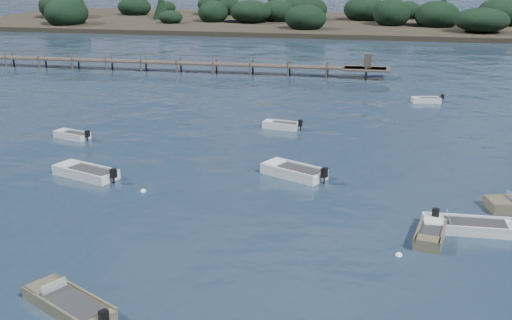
% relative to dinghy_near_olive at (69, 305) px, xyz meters
% --- Properties ---
extents(ground, '(400.00, 400.00, 0.00)m').
position_rel_dinghy_near_olive_xyz_m(ground, '(6.22, 62.62, -0.14)').
color(ground, '#142230').
rests_on(ground, ground).
extents(dinghy_near_olive, '(4.35, 3.40, 1.09)m').
position_rel_dinghy_near_olive_xyz_m(dinghy_near_olive, '(0.00, 0.00, 0.00)').
color(dinghy_near_olive, '#696146').
rests_on(dinghy_near_olive, ground).
extents(tender_far_white, '(3.18, 1.66, 1.07)m').
position_rel_dinghy_near_olive_xyz_m(tender_far_white, '(4.10, 27.92, 0.01)').
color(tender_far_white, silver).
rests_on(tender_far_white, ground).
extents(dinghy_mid_white_a, '(4.67, 1.69, 1.09)m').
position_rel_dinghy_near_olive_xyz_m(dinghy_mid_white_a, '(16.03, 10.48, -0.00)').
color(dinghy_mid_white_a, silver).
rests_on(dinghy_mid_white_a, ground).
extents(dinghy_mid_grey, '(4.61, 2.99, 1.16)m').
position_rel_dinghy_near_olive_xyz_m(dinghy_mid_grey, '(-6.01, 14.51, 0.01)').
color(dinghy_mid_grey, '#B5BABD').
rests_on(dinghy_mid_grey, ground).
extents(dinghy_extra_b, '(1.81, 3.54, 1.17)m').
position_rel_dinghy_near_olive_xyz_m(dinghy_extra_b, '(14.15, 9.05, 0.02)').
color(dinghy_extra_b, '#696146').
rests_on(dinghy_extra_b, ground).
extents(tender_far_grey_b, '(2.94, 1.56, 0.99)m').
position_rel_dinghy_near_olive_xyz_m(tender_far_grey_b, '(15.83, 39.35, -0.00)').
color(tender_far_grey_b, '#B5BABD').
rests_on(tender_far_grey_b, ground).
extents(dinghy_extra_a, '(4.31, 3.35, 1.25)m').
position_rel_dinghy_near_olive_xyz_m(dinghy_extra_a, '(6.52, 16.98, 0.03)').
color(dinghy_extra_a, silver).
rests_on(dinghy_extra_a, ground).
extents(tender_far_grey, '(3.11, 1.93, 0.99)m').
position_rel_dinghy_near_olive_xyz_m(tender_far_grey, '(-10.72, 22.33, -0.00)').
color(tender_far_grey, '#B5BABD').
rests_on(tender_far_grey, ground).
extents(buoy_b, '(0.32, 0.32, 0.32)m').
position_rel_dinghy_near_olive_xyz_m(buoy_b, '(12.64, 7.02, -0.14)').
color(buoy_b, white).
rests_on(buoy_b, ground).
extents(buoy_c, '(0.32, 0.32, 0.32)m').
position_rel_dinghy_near_olive_xyz_m(buoy_c, '(-1.62, 12.65, -0.14)').
color(buoy_c, white).
rests_on(buoy_c, ground).
extents(buoy_e, '(0.32, 0.32, 0.32)m').
position_rel_dinghy_near_olive_xyz_m(buoy_e, '(4.97, 29.31, -0.14)').
color(buoy_e, white).
rests_on(buoy_e, ground).
extents(buoy_extra_a, '(0.32, 0.32, 0.32)m').
position_rel_dinghy_near_olive_xyz_m(buoy_extra_a, '(7.87, 16.16, -0.14)').
color(buoy_extra_a, white).
rests_on(buoy_extra_a, ground).
extents(jetty, '(64.50, 3.20, 3.40)m').
position_rel_dinghy_near_olive_xyz_m(jetty, '(-15.52, 50.62, 0.84)').
color(jetty, '#453B32').
rests_on(jetty, ground).
extents(far_headland, '(190.00, 40.00, 5.80)m').
position_rel_dinghy_near_olive_xyz_m(far_headland, '(31.22, 102.62, 1.82)').
color(far_headland, black).
rests_on(far_headland, ground).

